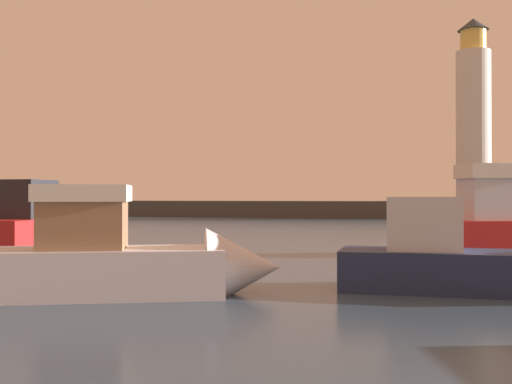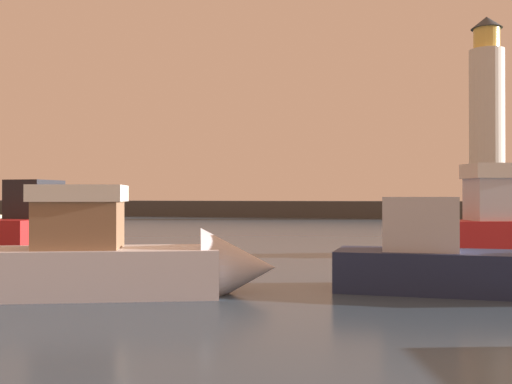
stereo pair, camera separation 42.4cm
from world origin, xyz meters
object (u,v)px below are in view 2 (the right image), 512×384
at_px(motorboat_0, 59,227).
at_px(motorboat_3, 131,260).
at_px(lighthouse, 487,114).
at_px(motorboat_2, 500,265).

bearing_deg(motorboat_0, motorboat_3, -49.40).
bearing_deg(motorboat_3, lighthouse, 77.10).
distance_m(motorboat_0, motorboat_3, 12.66).
height_order(lighthouse, motorboat_0, lighthouse).
bearing_deg(motorboat_3, motorboat_2, 16.83).
bearing_deg(lighthouse, motorboat_2, -94.45).
distance_m(motorboat_2, motorboat_3, 7.31).
height_order(motorboat_0, motorboat_2, motorboat_0).
distance_m(lighthouse, motorboat_2, 44.03).
height_order(motorboat_2, motorboat_3, motorboat_3).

